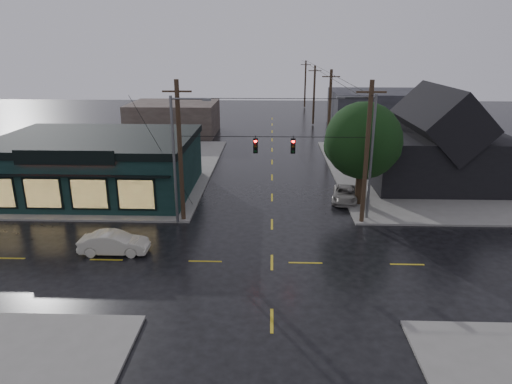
{
  "coord_description": "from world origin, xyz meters",
  "views": [
    {
      "loc": [
        -0.12,
        -24.53,
        12.49
      ],
      "look_at": [
        -1.1,
        4.57,
        2.91
      ],
      "focal_mm": 32.0,
      "sensor_mm": 36.0,
      "label": 1
    }
  ],
  "objects_px": {
    "corner_tree": "(363,141)",
    "utility_pole_ne": "(361,223)",
    "suv_silver": "(345,194)",
    "sedan_cream": "(114,243)",
    "utility_pole_nw": "(184,221)"
  },
  "relations": [
    {
      "from": "utility_pole_ne",
      "to": "sedan_cream",
      "type": "height_order",
      "value": "utility_pole_ne"
    },
    {
      "from": "sedan_cream",
      "to": "suv_silver",
      "type": "xyz_separation_m",
      "value": [
        15.77,
        10.33,
        -0.1
      ]
    },
    {
      "from": "utility_pole_nw",
      "to": "sedan_cream",
      "type": "relative_size",
      "value": 2.41
    },
    {
      "from": "utility_pole_ne",
      "to": "suv_silver",
      "type": "height_order",
      "value": "utility_pole_ne"
    },
    {
      "from": "suv_silver",
      "to": "sedan_cream",
      "type": "bearing_deg",
      "value": -136.6
    },
    {
      "from": "corner_tree",
      "to": "utility_pole_ne",
      "type": "distance_m",
      "value": 6.59
    },
    {
      "from": "corner_tree",
      "to": "suv_silver",
      "type": "relative_size",
      "value": 1.89
    },
    {
      "from": "utility_pole_nw",
      "to": "utility_pole_ne",
      "type": "bearing_deg",
      "value": 0.0
    },
    {
      "from": "corner_tree",
      "to": "suv_silver",
      "type": "height_order",
      "value": "corner_tree"
    },
    {
      "from": "sedan_cream",
      "to": "utility_pole_nw",
      "type": "bearing_deg",
      "value": -31.26
    },
    {
      "from": "utility_pole_nw",
      "to": "utility_pole_ne",
      "type": "distance_m",
      "value": 13.0
    },
    {
      "from": "utility_pole_nw",
      "to": "suv_silver",
      "type": "height_order",
      "value": "utility_pole_nw"
    },
    {
      "from": "utility_pole_nw",
      "to": "suv_silver",
      "type": "xyz_separation_m",
      "value": [
        12.5,
        4.75,
        0.6
      ]
    },
    {
      "from": "corner_tree",
      "to": "utility_pole_ne",
      "type": "relative_size",
      "value": 0.8
    },
    {
      "from": "utility_pole_nw",
      "to": "sedan_cream",
      "type": "xyz_separation_m",
      "value": [
        -3.27,
        -5.58,
        0.69
      ]
    }
  ]
}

